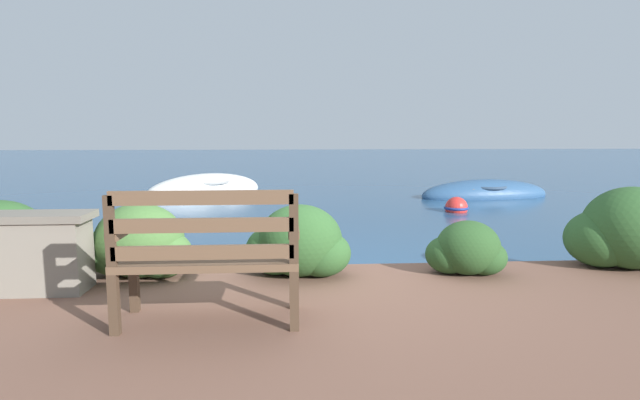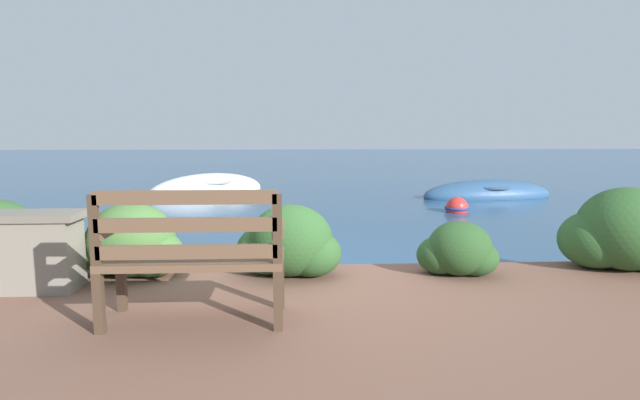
# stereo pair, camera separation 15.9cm
# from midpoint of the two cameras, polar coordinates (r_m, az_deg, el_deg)

# --- Properties ---
(ground_plane) EXTENTS (80.00, 80.00, 0.00)m
(ground_plane) POSITION_cam_midpoint_polar(r_m,az_deg,el_deg) (4.98, -1.72, -9.86)
(ground_plane) COLOR navy
(park_bench) EXTENTS (1.22, 0.48, 0.93)m
(park_bench) POSITION_cam_midpoint_polar(r_m,az_deg,el_deg) (3.44, -14.00, -6.00)
(park_bench) COLOR #433123
(park_bench) RESTS_ON patio_terrace
(hedge_clump_left) EXTENTS (0.97, 0.70, 0.66)m
(hedge_clump_left) POSITION_cam_midpoint_polar(r_m,az_deg,el_deg) (4.78, -20.91, -4.83)
(hedge_clump_left) COLOR #426B33
(hedge_clump_left) RESTS_ON patio_terrace
(hedge_clump_centre) EXTENTS (0.95, 0.68, 0.65)m
(hedge_clump_centre) POSITION_cam_midpoint_polar(r_m,az_deg,el_deg) (4.51, -3.48, -5.14)
(hedge_clump_centre) COLOR #2D5628
(hedge_clump_centre) RESTS_ON patio_terrace
(hedge_clump_right) EXTENTS (0.73, 0.52, 0.49)m
(hedge_clump_right) POSITION_cam_midpoint_polar(r_m,az_deg,el_deg) (4.73, 15.50, -5.64)
(hedge_clump_right) COLOR #284C23
(hedge_clump_right) RESTS_ON patio_terrace
(hedge_clump_far_right) EXTENTS (1.15, 0.83, 0.78)m
(hedge_clump_far_right) POSITION_cam_midpoint_polar(r_m,az_deg,el_deg) (5.54, 31.19, -3.24)
(hedge_clump_far_right) COLOR #2D5628
(hedge_clump_far_right) RESTS_ON patio_terrace
(rowboat_nearest) EXTENTS (3.24, 1.42, 0.73)m
(rowboat_nearest) POSITION_cam_midpoint_polar(r_m,az_deg,el_deg) (12.27, 17.97, 0.59)
(rowboat_nearest) COLOR #2D517A
(rowboat_nearest) RESTS_ON ground_plane
(rowboat_mid) EXTENTS (3.11, 2.98, 0.89)m
(rowboat_mid) POSITION_cam_midpoint_polar(r_m,az_deg,el_deg) (12.52, -13.27, 0.96)
(rowboat_mid) COLOR silver
(rowboat_mid) RESTS_ON ground_plane
(mooring_buoy) EXTENTS (0.47, 0.47, 0.43)m
(mooring_buoy) POSITION_cam_midpoint_polar(r_m,az_deg,el_deg) (9.86, 14.87, -0.88)
(mooring_buoy) COLOR red
(mooring_buoy) RESTS_ON ground_plane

